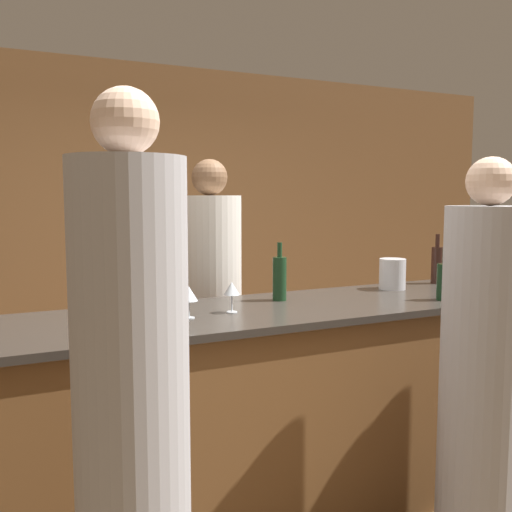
# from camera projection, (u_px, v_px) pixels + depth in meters

# --- Properties ---
(back_wall) EXTENTS (8.00, 0.06, 2.80)m
(back_wall) POSITION_uv_depth(u_px,v_px,m) (136.00, 223.00, 5.08)
(back_wall) COLOR brown
(back_wall) RESTS_ON ground_plane
(bar_counter) EXTENTS (3.20, 0.78, 1.08)m
(bar_counter) POSITION_uv_depth(u_px,v_px,m) (264.00, 413.00, 2.89)
(bar_counter) COLOR brown
(bar_counter) RESTS_ON ground_plane
(bartender) EXTENTS (0.38, 0.38, 1.86)m
(bartender) POSITION_uv_depth(u_px,v_px,m) (211.00, 322.00, 3.54)
(bartender) COLOR silver
(bartender) RESTS_ON ground_plane
(guest_1) EXTENTS (0.35, 0.35, 1.95)m
(guest_1) POSITION_uv_depth(u_px,v_px,m) (133.00, 438.00, 1.72)
(guest_1) COLOR #B2B2B7
(guest_1) RESTS_ON ground_plane
(guest_2) EXTENTS (0.36, 0.36, 1.80)m
(guest_2) POSITION_uv_depth(u_px,v_px,m) (483.00, 383.00, 2.45)
(guest_2) COLOR #B2B2B7
(guest_2) RESTS_ON ground_plane
(wine_bottle_0) EXTENTS (0.07, 0.07, 0.32)m
(wine_bottle_0) POSITION_uv_depth(u_px,v_px,m) (437.00, 264.00, 3.62)
(wine_bottle_0) COLOR black
(wine_bottle_0) RESTS_ON bar_counter
(wine_bottle_1) EXTENTS (0.08, 0.08, 0.28)m
(wine_bottle_1) POSITION_uv_depth(u_px,v_px,m) (444.00, 281.00, 3.04)
(wine_bottle_1) COLOR black
(wine_bottle_1) RESTS_ON bar_counter
(wine_bottle_2) EXTENTS (0.07, 0.07, 0.31)m
(wine_bottle_2) POSITION_uv_depth(u_px,v_px,m) (280.00, 278.00, 3.03)
(wine_bottle_2) COLOR #19381E
(wine_bottle_2) RESTS_ON bar_counter
(ice_bucket) EXTENTS (0.16, 0.16, 0.18)m
(ice_bucket) POSITION_uv_depth(u_px,v_px,m) (392.00, 274.00, 3.40)
(ice_bucket) COLOR silver
(ice_bucket) RESTS_ON bar_counter
(wine_glass_0) EXTENTS (0.08, 0.08, 0.15)m
(wine_glass_0) POSITION_uv_depth(u_px,v_px,m) (189.00, 294.00, 2.58)
(wine_glass_0) COLOR silver
(wine_glass_0) RESTS_ON bar_counter
(wine_glass_1) EXTENTS (0.08, 0.08, 0.15)m
(wine_glass_1) POSITION_uv_depth(u_px,v_px,m) (232.00, 289.00, 2.70)
(wine_glass_1) COLOR silver
(wine_glass_1) RESTS_ON bar_counter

